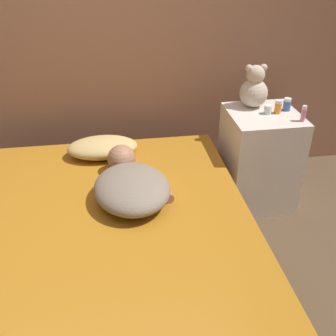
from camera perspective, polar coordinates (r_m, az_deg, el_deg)
The scene contains 11 objects.
ground_plane at distance 2.39m, azimuth -8.94°, elevation -16.70°, with size 12.00×12.00×0.00m, color brown.
wall_back at distance 2.96m, azimuth -11.55°, elevation 21.53°, with size 8.00×0.06×2.60m.
bed at distance 2.24m, azimuth -9.39°, elevation -12.98°, with size 1.68×2.04×0.43m.
nightstand at distance 2.93m, azimuth 13.02°, elevation 1.42°, with size 0.48×0.49×0.70m.
pillow at distance 2.72m, azimuth -9.48°, elevation 2.97°, with size 0.48×0.29×0.13m.
person_lying at distance 2.27m, azimuth -5.38°, elevation -2.29°, with size 0.49×0.71×0.18m.
teddy_bear at distance 2.84m, azimuth 12.37°, elevation 11.19°, with size 0.20×0.20×0.30m.
bottle_blue at distance 2.86m, azimuth 16.88°, elevation 8.81°, with size 0.05×0.05×0.09m.
bottle_orange at distance 2.79m, azimuth 15.68°, elevation 8.53°, with size 0.05×0.05×0.09m.
bottle_clear at distance 2.77m, azimuth 14.29°, elevation 8.20°, with size 0.05×0.05×0.06m.
bottle_pink at distance 2.71m, azimuth 19.07°, elevation 7.45°, with size 0.03×0.03×0.11m.
Camera 1 is at (0.11, -1.63, 1.75)m, focal length 42.00 mm.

